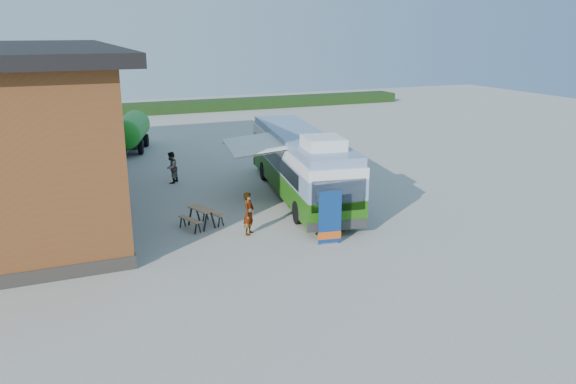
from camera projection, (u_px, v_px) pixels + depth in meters
name	position (u px, v px, depth m)	size (l,w,h in m)	color
ground	(302.00, 243.00, 22.40)	(100.00, 100.00, 0.00)	#BCB7AD
barn	(13.00, 131.00, 26.38)	(9.60, 21.20, 7.50)	brown
hedge	(225.00, 105.00, 58.88)	(40.00, 3.00, 1.00)	#264419
bus	(300.00, 162.00, 28.11)	(4.46, 12.50, 3.76)	#2D7313
awning	(258.00, 146.00, 27.31)	(3.35, 4.73, 0.53)	white
banner	(330.00, 222.00, 22.07)	(0.95, 0.28, 2.19)	navy
picnic_table	(201.00, 213.00, 24.03)	(1.87, 1.78, 0.85)	tan
person_a	(249.00, 213.00, 23.12)	(0.66, 0.43, 1.80)	#999999
person_b	(171.00, 168.00, 30.83)	(0.85, 0.66, 1.74)	#999999
slurry_tanker	(131.00, 130.00, 38.89)	(3.29, 6.59, 2.51)	#1A8A19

